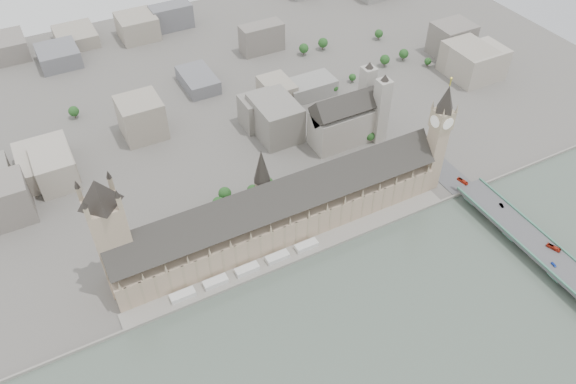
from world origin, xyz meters
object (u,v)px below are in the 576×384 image
car_blue (554,264)px  car_silver (502,205)px  palace_of_westminster (279,211)px  car_approach (421,133)px  westminster_bridge (532,245)px  westminster_abbey (349,118)px  red_bus_south (554,248)px  elizabeth_tower (439,131)px  victoria_tower (110,231)px  red_bus_north (462,181)px

car_blue → car_silver: bearing=88.3°
palace_of_westminster → car_approach: bearing=13.2°
westminster_bridge → car_approach: (6.56, 146.82, 5.92)m
westminster_abbey → red_bus_south: size_ratio=6.47×
elizabeth_tower → car_silver: size_ratio=21.91×
westminster_bridge → car_blue: bearing=-102.3°
victoria_tower → car_blue: victoria_tower is taller
palace_of_westminster → westminster_abbey: bearing=34.2°
car_silver → red_bus_south: bearing=-75.1°
red_bus_south → elizabeth_tower: bearing=85.0°
elizabeth_tower → red_bus_south: 121.83m
westminster_abbey → car_blue: size_ratio=14.65×
westminster_bridge → red_bus_south: 15.90m
westminster_abbey → car_approach: size_ratio=12.47×
westminster_bridge → elizabeth_tower: bearing=104.1°
car_blue → car_silver: 64.86m
elizabeth_tower → car_silver: (28.96, -56.02, -47.03)m
elizabeth_tower → car_silver: 78.67m
victoria_tower → westminster_bridge: size_ratio=0.31×
victoria_tower → red_bus_south: (290.37, -126.49, -43.49)m
westminster_bridge → red_bus_north: 76.79m
red_bus_south → car_blue: bearing=-156.1°
victoria_tower → westminster_abbey: size_ratio=1.47×
westminster_abbey → red_bus_south: bearing=-73.6°
westminster_abbey → car_approach: (57.63, -35.68, -14.04)m
victoria_tower → car_approach: size_ratio=18.34×
red_bus_north → car_silver: bearing=-88.5°
victoria_tower → car_approach: (290.56, 33.32, -44.16)m
palace_of_westminster → car_blue: (156.63, -131.76, -11.66)m
palace_of_westminster → elizabeth_tower: elizabeth_tower is taller
elizabeth_tower → red_bus_south: bearing=-74.4°
car_approach → red_bus_north: bearing=-81.9°
red_bus_south → car_blue: size_ratio=2.26×
victoria_tower → red_bus_north: 285.74m
palace_of_westminster → victoria_tower: victoria_tower is taller
westminster_abbey → elizabeth_tower: bearing=-72.7°
car_silver → car_approach: 107.36m
victoria_tower → westminster_bridge: (284.00, -113.50, -50.08)m
victoria_tower → red_bus_north: (279.95, -37.10, -43.56)m
car_blue → car_silver: size_ratio=0.95×
palace_of_westminster → car_silver: 180.54m
victoria_tower → car_blue: (278.63, -138.06, -44.16)m
palace_of_westminster → car_blue: bearing=-40.1°
red_bus_south → car_approach: red_bus_south is taller
car_blue → car_approach: bearing=93.5°
victoria_tower → car_blue: 314.08m
red_bus_north → car_blue: red_bus_north is taller
palace_of_westminster → victoria_tower: 126.41m
car_blue → car_approach: size_ratio=0.85×
westminster_bridge → westminster_abbey: size_ratio=4.78×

